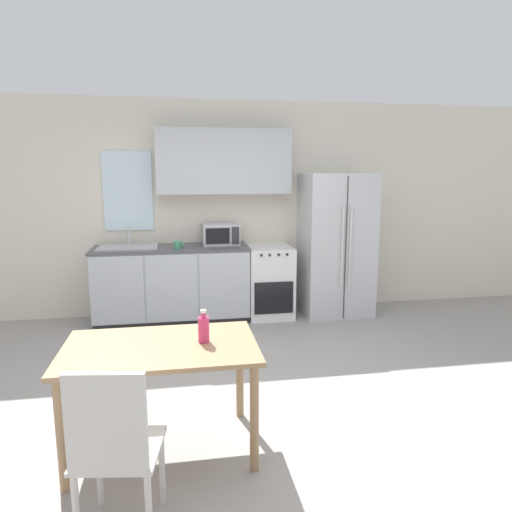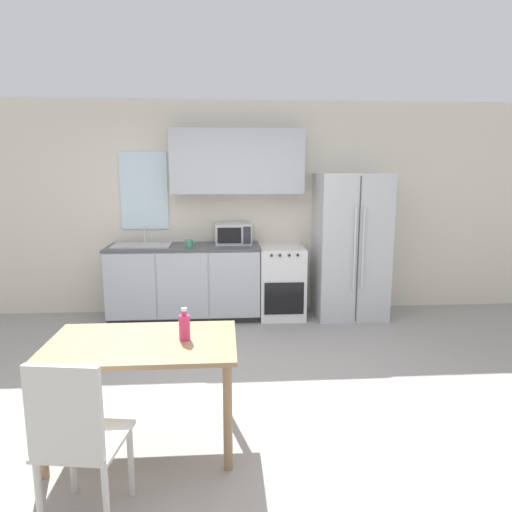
{
  "view_description": "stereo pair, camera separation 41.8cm",
  "coord_description": "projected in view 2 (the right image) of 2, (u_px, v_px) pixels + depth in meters",
  "views": [
    {
      "loc": [
        -0.45,
        -3.46,
        1.8
      ],
      "look_at": [
        0.25,
        0.6,
        1.05
      ],
      "focal_mm": 32.0,
      "sensor_mm": 36.0,
      "label": 1
    },
    {
      "loc": [
        -0.04,
        -3.51,
        1.8
      ],
      "look_at": [
        0.25,
        0.6,
        1.05
      ],
      "focal_mm": 32.0,
      "sensor_mm": 36.0,
      "label": 2
    }
  ],
  "objects": [
    {
      "name": "dining_table",
      "position": [
        143.0,
        356.0,
        2.99
      ],
      "size": [
        1.22,
        0.77,
        0.72
      ],
      "color": "#997551",
      "rests_on": "ground_plane"
    },
    {
      "name": "oven_range",
      "position": [
        281.0,
        282.0,
        5.77
      ],
      "size": [
        0.56,
        0.65,
        0.89
      ],
      "color": "white",
      "rests_on": "ground_plane"
    },
    {
      "name": "coffee_mug",
      "position": [
        190.0,
        244.0,
        5.44
      ],
      "size": [
        0.12,
        0.09,
        0.09
      ],
      "color": "#3F8C66",
      "rests_on": "kitchen_counter"
    },
    {
      "name": "kitchen_sink",
      "position": [
        142.0,
        245.0,
        5.57
      ],
      "size": [
        0.69,
        0.43,
        0.23
      ],
      "color": "#B7BABC",
      "rests_on": "kitchen_counter"
    },
    {
      "name": "ground_plane",
      "position": [
        231.0,
        394.0,
        3.77
      ],
      "size": [
        12.0,
        12.0,
        0.0
      ],
      "primitive_type": "plane",
      "color": "gray"
    },
    {
      "name": "wall_back",
      "position": [
        228.0,
        200.0,
        5.85
      ],
      "size": [
        12.0,
        0.38,
        2.7
      ],
      "color": "beige",
      "rests_on": "ground_plane"
    },
    {
      "name": "dining_chair_near",
      "position": [
        75.0,
        434.0,
        2.24
      ],
      "size": [
        0.46,
        0.46,
        0.93
      ],
      "rotation": [
        0.0,
        0.0,
        -0.15
      ],
      "color": "beige",
      "rests_on": "ground_plane"
    },
    {
      "name": "microwave",
      "position": [
        233.0,
        233.0,
        5.72
      ],
      "size": [
        0.45,
        0.37,
        0.26
      ],
      "color": "#B7BABC",
      "rests_on": "kitchen_counter"
    },
    {
      "name": "drink_bottle",
      "position": [
        184.0,
        327.0,
        2.98
      ],
      "size": [
        0.07,
        0.07,
        0.21
      ],
      "color": "#DB386B",
      "rests_on": "dining_table"
    },
    {
      "name": "kitchen_counter",
      "position": [
        185.0,
        282.0,
        5.68
      ],
      "size": [
        1.86,
        0.66,
        0.92
      ],
      "color": "#333333",
      "rests_on": "ground_plane"
    },
    {
      "name": "refrigerator",
      "position": [
        350.0,
        246.0,
        5.72
      ],
      "size": [
        0.86,
        0.74,
        1.8
      ],
      "color": "silver",
      "rests_on": "ground_plane"
    }
  ]
}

